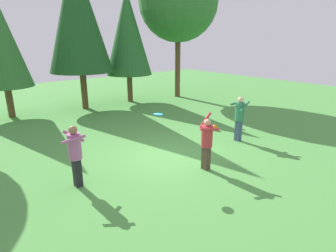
# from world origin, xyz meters

# --- Properties ---
(ground_plane) EXTENTS (40.00, 40.00, 0.00)m
(ground_plane) POSITION_xyz_m (0.00, 0.00, 0.00)
(ground_plane) COLOR #4C9342
(person_thrower) EXTENTS (0.64, 0.64, 1.75)m
(person_thrower) POSITION_xyz_m (0.22, -1.41, 0.94)
(person_thrower) COLOR #4C382D
(person_thrower) RESTS_ON ground_plane
(person_catcher) EXTENTS (0.70, 0.65, 1.71)m
(person_catcher) POSITION_xyz_m (-3.19, 0.10, 1.02)
(person_catcher) COLOR black
(person_catcher) RESTS_ON ground_plane
(person_bystander) EXTENTS (0.60, 0.51, 1.73)m
(person_bystander) POSITION_xyz_m (3.05, -0.50, 1.03)
(person_bystander) COLOR #38476B
(person_bystander) RESTS_ON ground_plane
(frisbee) EXTENTS (0.30, 0.30, 0.05)m
(frisbee) POSITION_xyz_m (-1.06, -0.70, 1.81)
(frisbee) COLOR #2393D1
(ball_white) EXTENTS (0.19, 0.19, 0.19)m
(ball_white) POSITION_xyz_m (4.34, 0.34, 0.10)
(ball_white) COLOR white
(ball_white) RESTS_ON ground_plane
(ball_orange) EXTENTS (0.24, 0.24, 0.24)m
(ball_orange) POSITION_xyz_m (3.35, 0.95, 0.12)
(ball_orange) COLOR orange
(ball_orange) RESTS_ON ground_plane
(tree_right) EXTENTS (2.77, 2.77, 6.62)m
(tree_right) POSITION_xyz_m (3.74, 8.29, 4.14)
(tree_right) COLOR brown
(tree_right) RESTS_ON ground_plane
(tree_far_right) EXTENTS (5.01, 5.01, 8.57)m
(tree_far_right) POSITION_xyz_m (7.08, 7.55, 6.04)
(tree_far_right) COLOR brown
(tree_far_right) RESTS_ON ground_plane
(tree_center) EXTENTS (3.38, 3.38, 8.07)m
(tree_center) POSITION_xyz_m (0.76, 8.36, 5.05)
(tree_center) COLOR brown
(tree_center) RESTS_ON ground_plane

